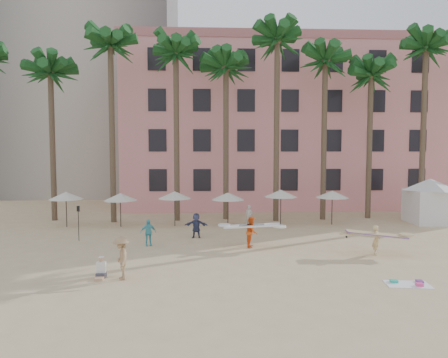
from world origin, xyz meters
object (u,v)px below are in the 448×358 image
(pink_hotel, at_px, (294,129))
(carrier_white, at_px, (252,231))
(cabana, at_px, (429,197))
(carrier_yellow, at_px, (376,238))

(pink_hotel, height_order, carrier_white, pink_hotel)
(cabana, relative_size, carrier_yellow, 1.42)
(pink_hotel, xyz_separation_m, carrier_yellow, (-0.38, -22.28, -7.07))
(pink_hotel, xyz_separation_m, carrier_white, (-6.96, -20.22, -7.04))
(carrier_yellow, relative_size, carrier_white, 0.97)
(pink_hotel, xyz_separation_m, cabana, (7.81, -13.07, -5.93))
(pink_hotel, height_order, carrier_yellow, pink_hotel)
(pink_hotel, bearing_deg, carrier_white, -108.99)
(cabana, relative_size, carrier_white, 1.38)
(pink_hotel, relative_size, carrier_yellow, 10.77)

